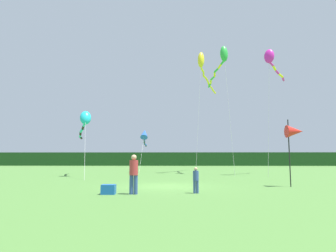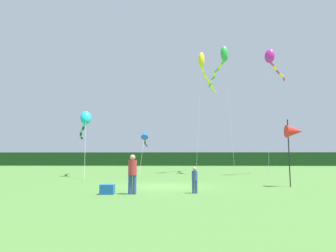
{
  "view_description": "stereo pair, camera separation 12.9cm",
  "coord_description": "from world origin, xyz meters",
  "px_view_note": "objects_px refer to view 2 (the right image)",
  "views": [
    {
      "loc": [
        0.53,
        -16.27,
        1.54
      ],
      "look_at": [
        0.0,
        6.0,
        4.03
      ],
      "focal_mm": 30.87,
      "sensor_mm": 36.0,
      "label": 1
    },
    {
      "loc": [
        0.65,
        -16.26,
        1.54
      ],
      "look_at": [
        0.0,
        6.0,
        4.03
      ],
      "focal_mm": 30.87,
      "sensor_mm": 36.0,
      "label": 2
    }
  ],
  "objects_px": {
    "kite_yellow": "(203,65)",
    "cooler_box": "(107,189)",
    "person_child": "(195,179)",
    "kite_magenta": "(271,59)",
    "kite_cyan": "(85,120)",
    "kite_green": "(222,59)",
    "kite_blue": "(145,135)",
    "banner_flag_pole": "(294,132)",
    "person_adult": "(132,172)"
  },
  "relations": [
    {
      "from": "person_child",
      "to": "kite_yellow",
      "type": "distance_m",
      "value": 20.54
    },
    {
      "from": "person_child",
      "to": "cooler_box",
      "type": "height_order",
      "value": "person_child"
    },
    {
      "from": "cooler_box",
      "to": "kite_cyan",
      "type": "bearing_deg",
      "value": 112.26
    },
    {
      "from": "kite_yellow",
      "to": "cooler_box",
      "type": "bearing_deg",
      "value": -108.38
    },
    {
      "from": "person_child",
      "to": "cooler_box",
      "type": "xyz_separation_m",
      "value": [
        -3.8,
        -0.43,
        -0.44
      ]
    },
    {
      "from": "banner_flag_pole",
      "to": "kite_green",
      "type": "relative_size",
      "value": 0.29
    },
    {
      "from": "cooler_box",
      "to": "kite_magenta",
      "type": "bearing_deg",
      "value": 49.4
    },
    {
      "from": "cooler_box",
      "to": "kite_magenta",
      "type": "relative_size",
      "value": 0.05
    },
    {
      "from": "banner_flag_pole",
      "to": "kite_cyan",
      "type": "height_order",
      "value": "kite_cyan"
    },
    {
      "from": "kite_magenta",
      "to": "kite_blue",
      "type": "bearing_deg",
      "value": 154.17
    },
    {
      "from": "banner_flag_pole",
      "to": "kite_cyan",
      "type": "bearing_deg",
      "value": 149.02
    },
    {
      "from": "kite_yellow",
      "to": "kite_magenta",
      "type": "xyz_separation_m",
      "value": [
        6.05,
        -3.78,
        -0.77
      ]
    },
    {
      "from": "kite_cyan",
      "to": "cooler_box",
      "type": "bearing_deg",
      "value": -67.74
    },
    {
      "from": "cooler_box",
      "to": "kite_green",
      "type": "bearing_deg",
      "value": 64.48
    },
    {
      "from": "banner_flag_pole",
      "to": "kite_yellow",
      "type": "height_order",
      "value": "kite_yellow"
    },
    {
      "from": "kite_green",
      "to": "kite_cyan",
      "type": "distance_m",
      "value": 15.01
    },
    {
      "from": "banner_flag_pole",
      "to": "kite_blue",
      "type": "relative_size",
      "value": 0.49
    },
    {
      "from": "kite_yellow",
      "to": "person_child",
      "type": "bearing_deg",
      "value": -96.88
    },
    {
      "from": "banner_flag_pole",
      "to": "kite_magenta",
      "type": "relative_size",
      "value": 0.31
    },
    {
      "from": "kite_yellow",
      "to": "kite_blue",
      "type": "distance_m",
      "value": 10.1
    },
    {
      "from": "person_child",
      "to": "kite_cyan",
      "type": "bearing_deg",
      "value": 126.74
    },
    {
      "from": "person_adult",
      "to": "kite_cyan",
      "type": "xyz_separation_m",
      "value": [
        -6.07,
        12.17,
        3.89
      ]
    },
    {
      "from": "banner_flag_pole",
      "to": "kite_yellow",
      "type": "relative_size",
      "value": 0.29
    },
    {
      "from": "person_adult",
      "to": "kite_magenta",
      "type": "bearing_deg",
      "value": 51.99
    },
    {
      "from": "kite_magenta",
      "to": "kite_blue",
      "type": "height_order",
      "value": "kite_magenta"
    },
    {
      "from": "kite_yellow",
      "to": "kite_cyan",
      "type": "bearing_deg",
      "value": -153.17
    },
    {
      "from": "kite_magenta",
      "to": "kite_yellow",
      "type": "bearing_deg",
      "value": 147.98
    },
    {
      "from": "banner_flag_pole",
      "to": "kite_yellow",
      "type": "bearing_deg",
      "value": 104.32
    },
    {
      "from": "banner_flag_pole",
      "to": "kite_cyan",
      "type": "distance_m",
      "value": 17.01
    },
    {
      "from": "person_child",
      "to": "kite_blue",
      "type": "height_order",
      "value": "kite_blue"
    },
    {
      "from": "cooler_box",
      "to": "banner_flag_pole",
      "type": "height_order",
      "value": "banner_flag_pole"
    },
    {
      "from": "kite_cyan",
      "to": "kite_magenta",
      "type": "height_order",
      "value": "kite_magenta"
    },
    {
      "from": "kite_cyan",
      "to": "kite_blue",
      "type": "distance_m",
      "value": 8.96
    },
    {
      "from": "person_child",
      "to": "kite_magenta",
      "type": "height_order",
      "value": "kite_magenta"
    },
    {
      "from": "person_child",
      "to": "kite_green",
      "type": "distance_m",
      "value": 19.66
    },
    {
      "from": "person_adult",
      "to": "kite_green",
      "type": "bearing_deg",
      "value": 67.62
    },
    {
      "from": "kite_cyan",
      "to": "kite_blue",
      "type": "xyz_separation_m",
      "value": [
        4.42,
        7.77,
        -0.7
      ]
    },
    {
      "from": "kite_blue",
      "to": "person_adult",
      "type": "bearing_deg",
      "value": -85.26
    },
    {
      "from": "banner_flag_pole",
      "to": "cooler_box",
      "type": "bearing_deg",
      "value": -159.82
    },
    {
      "from": "kite_cyan",
      "to": "kite_magenta",
      "type": "bearing_deg",
      "value": 5.79
    },
    {
      "from": "cooler_box",
      "to": "banner_flag_pole",
      "type": "xyz_separation_m",
      "value": [
        9.5,
        3.49,
        2.78
      ]
    },
    {
      "from": "kite_yellow",
      "to": "kite_magenta",
      "type": "distance_m",
      "value": 7.17
    },
    {
      "from": "person_adult",
      "to": "kite_magenta",
      "type": "xyz_separation_m",
      "value": [
        10.85,
        13.88,
        9.84
      ]
    },
    {
      "from": "person_child",
      "to": "kite_green",
      "type": "xyz_separation_m",
      "value": [
        3.94,
        15.77,
        11.06
      ]
    },
    {
      "from": "person_child",
      "to": "kite_magenta",
      "type": "distance_m",
      "value": 18.73
    },
    {
      "from": "kite_cyan",
      "to": "kite_green",
      "type": "bearing_deg",
      "value": 17.45
    },
    {
      "from": "kite_magenta",
      "to": "kite_cyan",
      "type": "bearing_deg",
      "value": -174.21
    },
    {
      "from": "banner_flag_pole",
      "to": "kite_yellow",
      "type": "xyz_separation_m",
      "value": [
        -3.63,
        14.2,
        8.57
      ]
    },
    {
      "from": "cooler_box",
      "to": "kite_magenta",
      "type": "xyz_separation_m",
      "value": [
        11.93,
        13.91,
        10.58
      ]
    },
    {
      "from": "cooler_box",
      "to": "kite_yellow",
      "type": "distance_m",
      "value": 21.83
    }
  ]
}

